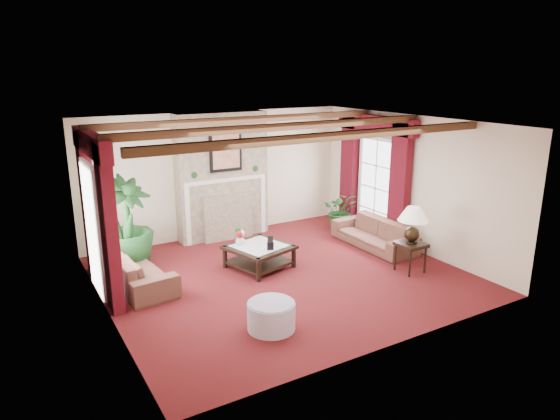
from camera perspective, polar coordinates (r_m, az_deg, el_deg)
floor at (r=8.99m, az=0.31°, el=-7.49°), size 6.00×6.00×0.00m
ceiling at (r=8.30m, az=0.33°, el=9.90°), size 6.00×6.00×0.00m
back_wall at (r=10.94m, az=-7.06°, el=4.05°), size 6.00×0.02×2.70m
left_wall at (r=7.53m, az=-19.74°, el=-2.15°), size 0.02×5.50×2.70m
right_wall at (r=10.36m, az=14.78°, el=2.99°), size 0.02×5.50×2.70m
ceiling_beams at (r=8.31m, az=0.33°, el=9.49°), size 6.00×3.00×0.12m
fireplace at (r=10.57m, az=-6.86°, el=11.05°), size 2.00×0.52×2.70m
french_door_left at (r=8.32m, az=-21.37°, el=4.87°), size 0.10×1.10×2.16m
french_door_right at (r=10.92m, az=11.24°, el=8.00°), size 0.10×1.10×2.16m
curtains_left at (r=8.28m, az=-20.91°, el=7.82°), size 0.20×2.40×2.55m
curtains_right at (r=10.80m, az=10.91°, el=10.18°), size 0.20×2.40×2.55m
sofa_left at (r=8.86m, az=-16.31°, el=-5.78°), size 2.13×1.00×0.78m
sofa_right at (r=10.46m, az=10.72°, el=-2.15°), size 1.96×0.61×0.76m
potted_palm at (r=9.55m, az=-17.03°, el=-3.68°), size 2.48×2.57×0.97m
small_plant at (r=11.52m, az=6.94°, el=-0.52°), size 1.57×1.58×0.68m
coffee_table at (r=9.27m, az=-2.37°, el=-5.35°), size 1.27×1.27×0.42m
side_table at (r=9.37m, az=14.65°, el=-5.23°), size 0.50×0.50×0.55m
ottoman at (r=7.19m, az=-1.01°, el=-12.01°), size 0.68×0.68×0.40m
table_lamp at (r=9.17m, az=14.92°, el=-1.63°), size 0.54×0.54×0.69m
flower_vase at (r=9.26m, az=-4.57°, el=-3.43°), size 0.20×0.20×0.18m
book at (r=9.05m, az=-0.32°, el=-3.50°), size 0.22×0.21×0.28m
photo_frame_a at (r=8.93m, az=-1.10°, el=-4.18°), size 0.12×0.06×0.16m
photo_frame_b at (r=9.31m, az=-1.12°, el=-3.39°), size 0.11×0.04×0.14m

